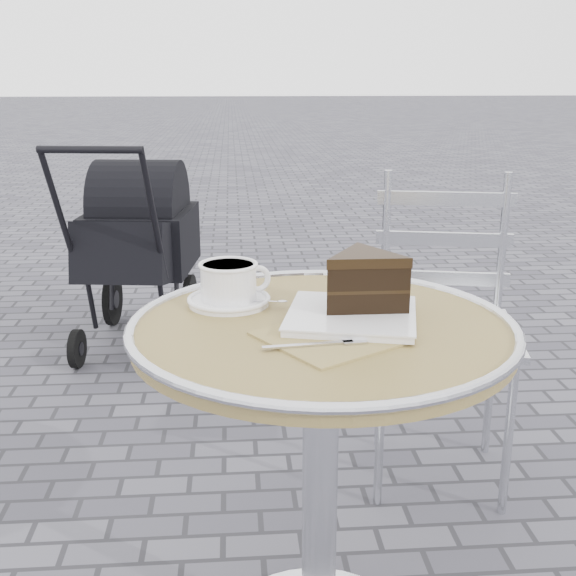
{
  "coord_description": "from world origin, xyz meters",
  "views": [
    {
      "loc": [
        -0.16,
        -1.25,
        1.17
      ],
      "look_at": [
        -0.06,
        0.07,
        0.78
      ],
      "focal_mm": 45.0,
      "sensor_mm": 36.0,
      "label": 1
    }
  ],
  "objects": [
    {
      "name": "cappuccino_set",
      "position": [
        -0.17,
        0.14,
        0.77
      ],
      "size": [
        0.19,
        0.16,
        0.08
      ],
      "rotation": [
        0.0,
        0.0,
        0.28
      ],
      "color": "white",
      "rests_on": "cafe_table"
    },
    {
      "name": "cafe_table",
      "position": [
        0.0,
        0.0,
        0.57
      ],
      "size": [
        0.72,
        0.72,
        0.74
      ],
      "color": "silver",
      "rests_on": "ground"
    },
    {
      "name": "bistro_chair",
      "position": [
        0.45,
        0.75,
        0.56
      ],
      "size": [
        0.48,
        0.48,
        0.9
      ],
      "rotation": [
        0.0,
        0.0,
        -0.2
      ],
      "color": "silver",
      "rests_on": "ground"
    },
    {
      "name": "cake_plate_set",
      "position": [
        0.08,
        0.03,
        0.79
      ],
      "size": [
        0.35,
        0.38,
        0.13
      ],
      "rotation": [
        0.0,
        0.0,
        -0.24
      ],
      "color": "#987F53",
      "rests_on": "cafe_table"
    },
    {
      "name": "baby_stroller",
      "position": [
        -0.59,
        1.91,
        0.42
      ],
      "size": [
        0.51,
        0.94,
        0.93
      ],
      "rotation": [
        0.0,
        0.0,
        -0.12
      ],
      "color": "black",
      "rests_on": "ground"
    }
  ]
}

